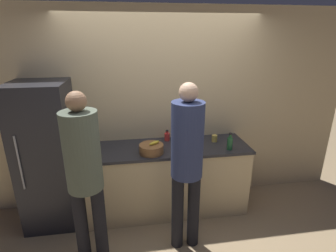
{
  "coord_description": "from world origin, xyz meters",
  "views": [
    {
      "loc": [
        -0.44,
        -2.64,
        2.25
      ],
      "look_at": [
        0.0,
        0.15,
        1.26
      ],
      "focal_mm": 28.0,
      "sensor_mm": 36.0,
      "label": 1
    }
  ],
  "objects": [
    {
      "name": "person_left",
      "position": [
        -0.87,
        -0.37,
        1.07
      ],
      "size": [
        0.33,
        0.33,
        1.8
      ],
      "color": "black",
      "rests_on": "ground_plane"
    },
    {
      "name": "bottle_green",
      "position": [
        0.77,
        0.16,
        1.0
      ],
      "size": [
        0.07,
        0.07,
        0.21
      ],
      "color": "#236033",
      "rests_on": "counter"
    },
    {
      "name": "person_center",
      "position": [
        0.12,
        -0.32,
        1.08
      ],
      "size": [
        0.32,
        0.32,
        1.84
      ],
      "color": "black",
      "rests_on": "ground_plane"
    },
    {
      "name": "utensil_crock",
      "position": [
        0.23,
        0.56,
        0.98
      ],
      "size": [
        0.11,
        0.11,
        0.25
      ],
      "color": "#3D424C",
      "rests_on": "counter"
    },
    {
      "name": "wall_back",
      "position": [
        0.0,
        0.71,
        1.3
      ],
      "size": [
        5.2,
        0.06,
        2.6
      ],
      "color": "#D6BC8C",
      "rests_on": "ground_plane"
    },
    {
      "name": "cup_yellow",
      "position": [
        0.66,
        0.43,
        0.96
      ],
      "size": [
        0.07,
        0.07,
        0.09
      ],
      "color": "gold",
      "rests_on": "counter"
    },
    {
      "name": "fruit_bowl",
      "position": [
        -0.19,
        0.21,
        0.97
      ],
      "size": [
        0.29,
        0.29,
        0.15
      ],
      "color": "brown",
      "rests_on": "counter"
    },
    {
      "name": "bottle_red",
      "position": [
        0.05,
        0.57,
        0.97
      ],
      "size": [
        0.07,
        0.07,
        0.14
      ],
      "color": "red",
      "rests_on": "counter"
    },
    {
      "name": "ground_plane",
      "position": [
        0.0,
        0.0,
        0.0
      ],
      "size": [
        14.0,
        14.0,
        0.0
      ],
      "primitive_type": "plane",
      "color": "#9E8460"
    },
    {
      "name": "refrigerator",
      "position": [
        -1.41,
        0.37,
        0.88
      ],
      "size": [
        0.62,
        0.66,
        1.77
      ],
      "color": "#232328",
      "rests_on": "ground_plane"
    },
    {
      "name": "counter",
      "position": [
        0.0,
        0.38,
        0.46
      ],
      "size": [
        2.11,
        0.69,
        0.91
      ],
      "color": "beige",
      "rests_on": "ground_plane"
    }
  ]
}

